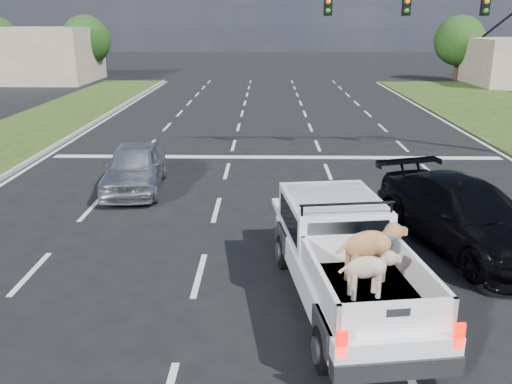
% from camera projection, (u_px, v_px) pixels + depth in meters
% --- Properties ---
extents(ground, '(160.00, 160.00, 0.00)m').
position_uv_depth(ground, '(284.00, 276.00, 11.09)').
color(ground, black).
rests_on(ground, ground).
extents(road_markings, '(17.75, 60.00, 0.01)m').
position_uv_depth(road_markings, '(278.00, 183.00, 17.34)').
color(road_markings, silver).
rests_on(road_markings, ground).
extents(traffic_signal, '(9.11, 0.31, 7.00)m').
position_uv_depth(traffic_signal, '(477.00, 28.00, 19.52)').
color(traffic_signal, black).
rests_on(traffic_signal, ground).
extents(building_left, '(10.00, 8.00, 4.40)m').
position_uv_depth(building_left, '(32.00, 55.00, 45.08)').
color(building_left, '#C4B195').
rests_on(building_left, ground).
extents(tree_far_c, '(4.20, 4.20, 5.40)m').
position_uv_depth(tree_far_c, '(86.00, 40.00, 46.58)').
color(tree_far_c, '#332114').
rests_on(tree_far_c, ground).
extents(tree_far_d, '(4.20, 4.20, 5.40)m').
position_uv_depth(tree_far_d, '(460.00, 41.00, 45.98)').
color(tree_far_d, '#332114').
rests_on(tree_far_d, ground).
extents(pickup_truck, '(2.52, 5.34, 1.93)m').
position_uv_depth(pickup_truck, '(345.00, 256.00, 9.86)').
color(pickup_truck, black).
rests_on(pickup_truck, ground).
extents(silver_sedan, '(2.00, 4.27, 1.41)m').
position_uv_depth(silver_sedan, '(135.00, 167.00, 16.53)').
color(silver_sedan, silver).
rests_on(silver_sedan, ground).
extents(black_coupe, '(3.62, 5.67, 1.53)m').
position_uv_depth(black_coupe, '(464.00, 215.00, 12.33)').
color(black_coupe, black).
rests_on(black_coupe, ground).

